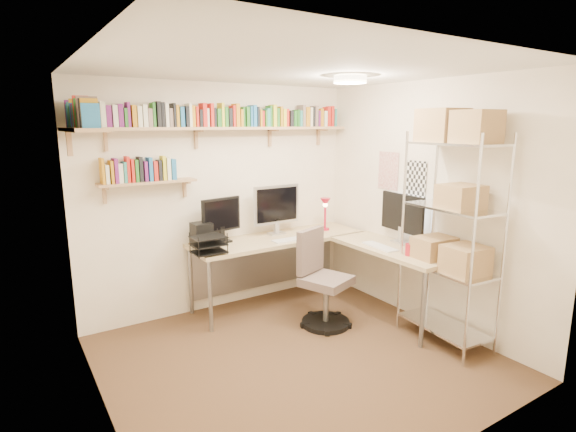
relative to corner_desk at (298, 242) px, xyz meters
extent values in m
plane|color=#46311E|center=(-0.62, -0.92, -0.78)|extent=(3.20, 3.20, 0.00)
cube|color=beige|center=(-0.62, 0.58, 0.47)|extent=(3.20, 0.04, 2.50)
cube|color=beige|center=(-2.22, -0.92, 0.47)|extent=(0.04, 3.00, 2.50)
cube|color=beige|center=(0.98, -0.92, 0.47)|extent=(0.04, 3.00, 2.50)
cube|color=beige|center=(-0.62, -2.42, 0.47)|extent=(3.20, 0.04, 2.50)
cube|color=white|center=(-0.62, -0.92, 1.72)|extent=(3.20, 3.00, 0.04)
cube|color=white|center=(0.97, -0.37, 0.77)|extent=(0.01, 0.30, 0.42)
cube|color=white|center=(0.97, -0.77, 0.72)|extent=(0.01, 0.28, 0.38)
cylinder|color=#FFEAC6|center=(0.08, -0.72, 1.68)|extent=(0.30, 0.30, 0.06)
cube|color=tan|center=(-0.62, 0.45, 1.24)|extent=(3.05, 0.25, 0.03)
cube|color=tan|center=(-2.09, 0.03, 1.24)|extent=(0.25, 1.00, 0.03)
cube|color=tan|center=(-1.47, 0.48, 0.72)|extent=(0.95, 0.20, 0.02)
cube|color=tan|center=(-1.82, 0.52, 1.17)|extent=(0.03, 0.20, 0.20)
cube|color=tan|center=(-0.92, 0.52, 1.17)|extent=(0.03, 0.20, 0.20)
cube|color=tan|center=(-0.02, 0.52, 1.17)|extent=(0.03, 0.20, 0.20)
cube|color=tan|center=(0.68, 0.52, 1.17)|extent=(0.03, 0.20, 0.20)
cube|color=teal|center=(-2.08, 0.45, 1.36)|extent=(0.04, 0.14, 0.23)
cube|color=#80685D|center=(-2.03, 0.45, 1.35)|extent=(0.04, 0.15, 0.19)
cube|color=black|center=(-1.99, 0.45, 1.37)|extent=(0.03, 0.11, 0.24)
cube|color=black|center=(-1.95, 0.45, 1.35)|extent=(0.03, 0.13, 0.20)
cube|color=yellow|center=(-1.91, 0.45, 1.34)|extent=(0.03, 0.11, 0.18)
cube|color=silver|center=(-1.85, 0.45, 1.36)|extent=(0.04, 0.15, 0.23)
cube|color=#6D1D6D|center=(-1.81, 0.45, 1.35)|extent=(0.04, 0.15, 0.20)
cube|color=silver|center=(-1.75, 0.45, 1.35)|extent=(0.04, 0.14, 0.20)
cube|color=#6D1D6D|center=(-1.70, 0.45, 1.36)|extent=(0.04, 0.13, 0.21)
cube|color=#266C24|center=(-1.65, 0.45, 1.34)|extent=(0.03, 0.14, 0.17)
cube|color=#6D1D6D|center=(-1.62, 0.45, 1.37)|extent=(0.02, 0.13, 0.23)
cube|color=#BD8016|center=(-1.58, 0.45, 1.35)|extent=(0.04, 0.14, 0.20)
cube|color=silver|center=(-1.52, 0.45, 1.35)|extent=(0.04, 0.12, 0.20)
cube|color=silver|center=(-1.47, 0.45, 1.36)|extent=(0.04, 0.12, 0.21)
cube|color=#80685D|center=(-1.43, 0.45, 1.34)|extent=(0.04, 0.11, 0.17)
cube|color=#266C24|center=(-1.39, 0.45, 1.37)|extent=(0.03, 0.12, 0.23)
cube|color=black|center=(-1.34, 0.45, 1.37)|extent=(0.04, 0.15, 0.24)
cube|color=black|center=(-1.30, 0.45, 1.37)|extent=(0.03, 0.11, 0.24)
cube|color=silver|center=(-1.26, 0.45, 1.36)|extent=(0.03, 0.11, 0.23)
cube|color=#80685D|center=(-1.22, 0.45, 1.34)|extent=(0.04, 0.12, 0.18)
cube|color=black|center=(-1.19, 0.45, 1.37)|extent=(0.02, 0.14, 0.23)
cube|color=#BD8016|center=(-1.16, 0.45, 1.36)|extent=(0.03, 0.12, 0.21)
cube|color=#2065A5|center=(-1.11, 0.45, 1.35)|extent=(0.04, 0.12, 0.20)
cube|color=black|center=(-1.06, 0.45, 1.35)|extent=(0.03, 0.15, 0.20)
cube|color=silver|center=(-1.03, 0.45, 1.37)|extent=(0.03, 0.14, 0.23)
cube|color=#BD8016|center=(-0.99, 0.45, 1.36)|extent=(0.04, 0.12, 0.21)
cube|color=red|center=(-0.95, 0.45, 1.35)|extent=(0.03, 0.13, 0.20)
cube|color=black|center=(-0.92, 0.45, 1.34)|extent=(0.03, 0.15, 0.17)
cube|color=red|center=(-0.87, 0.45, 1.37)|extent=(0.04, 0.13, 0.24)
cube|color=silver|center=(-0.84, 0.45, 1.34)|extent=(0.02, 0.11, 0.19)
cube|color=red|center=(-0.80, 0.45, 1.37)|extent=(0.03, 0.15, 0.24)
cube|color=black|center=(-0.76, 0.45, 1.35)|extent=(0.03, 0.13, 0.19)
cube|color=#266C24|center=(-0.72, 0.45, 1.34)|extent=(0.04, 0.14, 0.18)
cube|color=yellow|center=(-0.67, 0.45, 1.37)|extent=(0.03, 0.13, 0.25)
cube|color=#266C24|center=(-0.63, 0.45, 1.35)|extent=(0.04, 0.11, 0.20)
cube|color=black|center=(-0.58, 0.45, 1.35)|extent=(0.04, 0.12, 0.19)
cube|color=red|center=(-0.54, 0.45, 1.36)|extent=(0.03, 0.12, 0.22)
cube|color=#BD8016|center=(-0.50, 0.45, 1.37)|extent=(0.04, 0.13, 0.24)
cube|color=#BD8016|center=(-0.46, 0.45, 1.34)|extent=(0.03, 0.14, 0.18)
cube|color=#266C24|center=(-0.43, 0.45, 1.35)|extent=(0.02, 0.12, 0.21)
cube|color=#266C24|center=(-0.38, 0.45, 1.36)|extent=(0.04, 0.13, 0.21)
cube|color=#2065A5|center=(-0.34, 0.45, 1.36)|extent=(0.02, 0.13, 0.22)
cube|color=#2065A5|center=(-0.30, 0.45, 1.37)|extent=(0.04, 0.14, 0.23)
cube|color=black|center=(-0.25, 0.45, 1.36)|extent=(0.02, 0.14, 0.21)
cube|color=#BD8016|center=(-0.22, 0.45, 1.34)|extent=(0.02, 0.14, 0.19)
cube|color=red|center=(-0.19, 0.45, 1.34)|extent=(0.03, 0.11, 0.17)
cube|color=#266C24|center=(-0.16, 0.45, 1.34)|extent=(0.02, 0.14, 0.18)
cube|color=teal|center=(-0.12, 0.45, 1.35)|extent=(0.04, 0.13, 0.20)
cube|color=#266C24|center=(-0.09, 0.45, 1.37)|extent=(0.02, 0.12, 0.23)
cube|color=yellow|center=(-0.04, 0.45, 1.37)|extent=(0.04, 0.12, 0.24)
cube|color=#266C24|center=(0.00, 0.45, 1.35)|extent=(0.04, 0.12, 0.20)
cube|color=#BD8016|center=(0.04, 0.45, 1.36)|extent=(0.03, 0.14, 0.22)
cube|color=yellow|center=(0.08, 0.45, 1.35)|extent=(0.04, 0.15, 0.20)
cube|color=red|center=(0.13, 0.45, 1.35)|extent=(0.04, 0.12, 0.20)
cube|color=black|center=(0.18, 0.45, 1.34)|extent=(0.04, 0.14, 0.18)
cube|color=#266C24|center=(0.24, 0.45, 1.34)|extent=(0.04, 0.12, 0.18)
cube|color=#266C24|center=(0.28, 0.45, 1.35)|extent=(0.02, 0.13, 0.19)
cube|color=teal|center=(0.31, 0.45, 1.34)|extent=(0.03, 0.15, 0.18)
cube|color=#80685D|center=(0.35, 0.45, 1.37)|extent=(0.04, 0.14, 0.25)
cube|color=#BD8016|center=(0.39, 0.45, 1.36)|extent=(0.02, 0.13, 0.22)
cube|color=#BD8016|center=(0.42, 0.45, 1.36)|extent=(0.03, 0.12, 0.22)
cube|color=silver|center=(0.46, 0.45, 1.36)|extent=(0.03, 0.13, 0.22)
cube|color=black|center=(0.49, 0.45, 1.36)|extent=(0.03, 0.14, 0.23)
cube|color=#80685D|center=(0.54, 0.45, 1.37)|extent=(0.04, 0.12, 0.24)
cube|color=#6D1D6D|center=(0.58, 0.45, 1.34)|extent=(0.02, 0.13, 0.18)
cube|color=#BD8016|center=(0.62, 0.45, 1.36)|extent=(0.04, 0.12, 0.21)
cube|color=silver|center=(0.67, 0.45, 1.34)|extent=(0.04, 0.13, 0.18)
cube|color=red|center=(0.73, 0.45, 1.37)|extent=(0.04, 0.12, 0.23)
cube|color=red|center=(0.78, 0.45, 1.37)|extent=(0.04, 0.13, 0.24)
cube|color=teal|center=(0.82, 0.45, 1.35)|extent=(0.03, 0.14, 0.21)
cube|color=#2065A5|center=(-2.09, -0.41, 1.34)|extent=(0.13, 0.03, 0.18)
cube|color=#BD8016|center=(-2.09, -0.37, 1.36)|extent=(0.12, 0.03, 0.21)
cube|color=black|center=(-2.09, -0.33, 1.36)|extent=(0.13, 0.04, 0.21)
cube|color=#80685D|center=(-2.09, -0.29, 1.37)|extent=(0.15, 0.03, 0.23)
cube|color=#80685D|center=(-2.09, -0.24, 1.36)|extent=(0.12, 0.04, 0.23)
cube|color=yellow|center=(-2.09, -0.20, 1.37)|extent=(0.12, 0.03, 0.23)
cube|color=#6D1D6D|center=(-2.09, -0.16, 1.34)|extent=(0.12, 0.03, 0.18)
cube|color=#266C24|center=(-2.09, -0.11, 1.36)|extent=(0.13, 0.04, 0.21)
cube|color=#80685D|center=(-2.09, -0.08, 1.35)|extent=(0.12, 0.02, 0.21)
cube|color=#266C24|center=(-2.09, -0.05, 1.36)|extent=(0.11, 0.03, 0.23)
cube|color=red|center=(-2.09, -0.01, 1.38)|extent=(0.12, 0.03, 0.25)
cube|color=#80685D|center=(-2.09, 0.02, 1.36)|extent=(0.11, 0.03, 0.21)
cube|color=teal|center=(-2.09, 0.06, 1.34)|extent=(0.12, 0.03, 0.18)
cube|color=#6D1D6D|center=(-2.09, 0.10, 1.34)|extent=(0.12, 0.03, 0.19)
cube|color=#2065A5|center=(-2.09, 0.13, 1.35)|extent=(0.14, 0.03, 0.20)
cube|color=#BD8016|center=(-2.09, 0.18, 1.37)|extent=(0.12, 0.04, 0.23)
cube|color=red|center=(-2.09, 0.22, 1.34)|extent=(0.11, 0.03, 0.18)
cube|color=#266C24|center=(-2.09, 0.27, 1.34)|extent=(0.11, 0.04, 0.18)
cube|color=teal|center=(-2.09, 0.31, 1.36)|extent=(0.13, 0.02, 0.21)
cube|color=#2065A5|center=(-2.09, 0.34, 1.35)|extent=(0.14, 0.04, 0.20)
cube|color=#6D1D6D|center=(-2.09, 0.39, 1.37)|extent=(0.14, 0.04, 0.23)
cube|color=silver|center=(-2.09, 0.44, 1.37)|extent=(0.12, 0.04, 0.24)
cube|color=#BD8016|center=(-1.89, 0.48, 0.85)|extent=(0.02, 0.15, 0.24)
cube|color=silver|center=(-1.85, 0.48, 0.82)|extent=(0.03, 0.12, 0.18)
cube|color=#BD8016|center=(-1.81, 0.48, 0.84)|extent=(0.03, 0.14, 0.21)
cube|color=#6D1D6D|center=(-1.77, 0.48, 0.85)|extent=(0.03, 0.15, 0.23)
cube|color=silver|center=(-1.73, 0.48, 0.82)|extent=(0.04, 0.12, 0.18)
cube|color=teal|center=(-1.69, 0.48, 0.83)|extent=(0.03, 0.14, 0.20)
cube|color=red|center=(-1.66, 0.48, 0.85)|extent=(0.03, 0.13, 0.25)
cube|color=red|center=(-1.62, 0.48, 0.84)|extent=(0.03, 0.15, 0.22)
cube|color=#266C24|center=(-1.58, 0.48, 0.84)|extent=(0.03, 0.14, 0.22)
cube|color=black|center=(-1.54, 0.48, 0.85)|extent=(0.03, 0.14, 0.24)
cube|color=#6D1D6D|center=(-1.49, 0.48, 0.83)|extent=(0.03, 0.14, 0.20)
cube|color=#2065A5|center=(-1.45, 0.48, 0.84)|extent=(0.04, 0.14, 0.23)
cube|color=red|center=(-1.40, 0.48, 0.82)|extent=(0.04, 0.15, 0.19)
cube|color=black|center=(-1.35, 0.48, 0.83)|extent=(0.03, 0.12, 0.20)
cube|color=yellow|center=(-1.31, 0.48, 0.85)|extent=(0.03, 0.11, 0.24)
cube|color=silver|center=(-1.27, 0.48, 0.84)|extent=(0.04, 0.13, 0.22)
cube|color=#2065A5|center=(-1.21, 0.48, 0.83)|extent=(0.04, 0.12, 0.21)
cube|color=tan|center=(-0.09, 0.26, -0.01)|extent=(2.04, 0.64, 0.04)
cube|color=tan|center=(0.74, -0.74, -0.01)|extent=(0.64, 1.40, 0.04)
cylinder|color=gray|center=(-1.06, -0.01, -0.41)|extent=(0.04, 0.04, 0.75)
cylinder|color=gray|center=(-1.06, 0.53, -0.41)|extent=(0.04, 0.04, 0.75)
cylinder|color=gray|center=(1.01, 0.53, -0.41)|extent=(0.04, 0.04, 0.75)
cylinder|color=gray|center=(0.47, -1.39, -0.41)|extent=(0.04, 0.04, 0.75)
cylinder|color=gray|center=(1.01, -1.39, -0.41)|extent=(0.04, 0.04, 0.75)
cube|color=gray|center=(-0.09, 0.54, -0.35)|extent=(1.93, 0.02, 0.59)
cube|color=silver|center=(-0.04, 0.39, 0.37)|extent=(0.59, 0.03, 0.45)
cube|color=black|center=(-0.04, 0.37, 0.37)|extent=(0.53, 0.00, 0.39)
cube|color=black|center=(-0.73, 0.39, 0.32)|extent=(0.47, 0.03, 0.37)
cube|color=black|center=(0.89, -0.69, 0.34)|extent=(0.03, 0.62, 0.41)
cube|color=white|center=(0.87, -0.69, 0.34)|extent=(0.00, 0.56, 0.35)
cube|color=white|center=(-0.04, 0.07, 0.02)|extent=(0.45, 0.14, 0.02)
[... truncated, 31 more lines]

